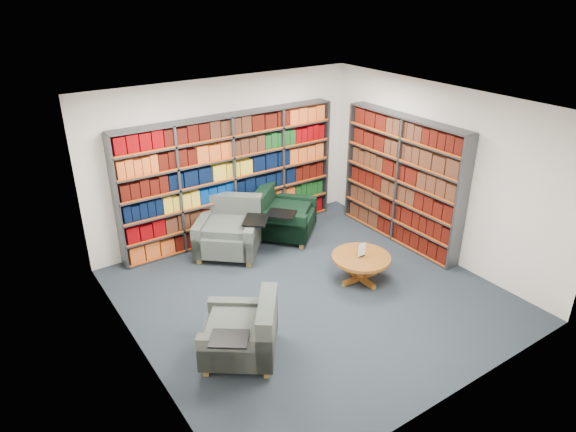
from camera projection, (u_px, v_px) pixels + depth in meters
room_shell at (313, 208)px, 6.98m from camera, size 5.02×5.02×2.82m
bookshelf_back at (232, 178)px, 8.87m from camera, size 4.00×0.28×2.20m
bookshelf_right at (401, 181)px, 8.75m from camera, size 0.28×2.50×2.20m
chair_teal_left at (230, 231)px, 8.66m from camera, size 1.41×1.41×0.91m
chair_green_right at (280, 217)px, 9.17m from camera, size 1.37×1.37×0.88m
chair_teal_front at (246, 334)px, 6.22m from camera, size 1.23×1.23×0.80m
coffee_table at (361, 261)px, 7.80m from camera, size 0.90×0.90×0.63m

